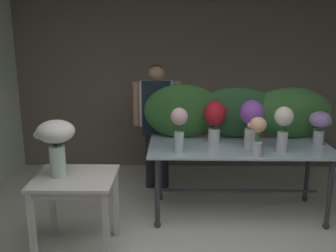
# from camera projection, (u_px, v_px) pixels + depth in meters

# --- Properties ---
(ground_plane) EXTENTS (7.32, 7.32, 0.00)m
(ground_plane) POSITION_uv_depth(u_px,v_px,m) (196.00, 216.00, 4.20)
(ground_plane) COLOR silver
(wall_back) EXTENTS (5.11, 0.12, 2.93)m
(wall_back) POSITION_uv_depth(u_px,v_px,m) (192.00, 67.00, 5.46)
(wall_back) COLOR #706656
(wall_back) RESTS_ON ground
(display_table_glass) EXTENTS (1.93, 0.86, 0.79)m
(display_table_glass) POSITION_uv_depth(u_px,v_px,m) (239.00, 156.00, 4.11)
(display_table_glass) COLOR #A9BFD0
(display_table_glass) RESTS_ON ground
(side_table_white) EXTENTS (0.70, 0.62, 0.73)m
(side_table_white) POSITION_uv_depth(u_px,v_px,m) (75.00, 187.00, 3.39)
(side_table_white) COLOR silver
(side_table_white) RESTS_ON ground
(florist) EXTENTS (0.59, 0.24, 1.57)m
(florist) POSITION_uv_depth(u_px,v_px,m) (157.00, 114.00, 4.75)
(florist) COLOR #232328
(florist) RESTS_ON ground
(foliage_backdrop) EXTENTS (2.12, 0.27, 0.61)m
(foliage_backdrop) POSITION_uv_depth(u_px,v_px,m) (239.00, 112.00, 4.31)
(foliage_backdrop) COLOR #2D6028
(foliage_backdrop) RESTS_ON display_table_glass
(vase_lilac_roses) EXTENTS (0.24, 0.23, 0.36)m
(vase_lilac_roses) POSITION_uv_depth(u_px,v_px,m) (320.00, 124.00, 4.08)
(vase_lilac_roses) COLOR silver
(vase_lilac_roses) RESTS_ON display_table_glass
(vase_ivory_dahlias) EXTENTS (0.19, 0.19, 0.46)m
(vase_ivory_dahlias) POSITION_uv_depth(u_px,v_px,m) (284.00, 125.00, 3.81)
(vase_ivory_dahlias) COLOR silver
(vase_ivory_dahlias) RESTS_ON display_table_glass
(vase_peach_carnations) EXTENTS (0.18, 0.16, 0.39)m
(vase_peach_carnations) POSITION_uv_depth(u_px,v_px,m) (258.00, 133.00, 3.69)
(vase_peach_carnations) COLOR silver
(vase_peach_carnations) RESTS_ON display_table_glass
(vase_blush_lilies) EXTENTS (0.17, 0.17, 0.46)m
(vase_blush_lilies) POSITION_uv_depth(u_px,v_px,m) (179.00, 126.00, 3.80)
(vase_blush_lilies) COLOR silver
(vase_blush_lilies) RESTS_ON display_table_glass
(vase_crimson_peonies) EXTENTS (0.25, 0.23, 0.46)m
(vase_crimson_peonies) POSITION_uv_depth(u_px,v_px,m) (215.00, 118.00, 4.13)
(vase_crimson_peonies) COLOR silver
(vase_crimson_peonies) RESTS_ON display_table_glass
(vase_violet_snapdragons) EXTENTS (0.25, 0.25, 0.50)m
(vase_violet_snapdragons) POSITION_uv_depth(u_px,v_px,m) (251.00, 119.00, 3.94)
(vase_violet_snapdragons) COLOR silver
(vase_violet_snapdragons) RESTS_ON display_table_glass
(vase_white_roses_tall) EXTENTS (0.35, 0.33, 0.50)m
(vase_white_roses_tall) POSITION_uv_depth(u_px,v_px,m) (56.00, 139.00, 3.28)
(vase_white_roses_tall) COLOR silver
(vase_white_roses_tall) RESTS_ON side_table_white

